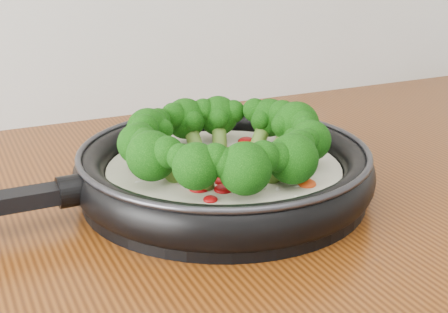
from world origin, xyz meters
name	(u,v)px	position (x,y,z in m)	size (l,w,h in m)	color
skillet	(222,165)	(0.05, 1.10, 0.94)	(0.56, 0.36, 0.10)	black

